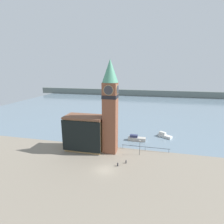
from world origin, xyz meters
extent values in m
plane|color=gray|center=(0.00, 0.00, 0.00)|extent=(160.00, 160.00, 0.00)
cube|color=slate|center=(0.00, 72.03, 0.00)|extent=(160.00, 120.00, 0.00)
cube|color=slate|center=(0.00, 112.03, 2.50)|extent=(180.00, 3.00, 5.00)
cube|color=#232328|center=(8.44, 11.78, 1.05)|extent=(13.16, 0.08, 0.08)
cylinder|color=#232328|center=(2.16, 11.78, 0.53)|extent=(0.07, 0.07, 1.05)
cylinder|color=#232328|center=(8.44, 11.78, 0.53)|extent=(0.07, 0.07, 1.05)
cylinder|color=#232328|center=(14.72, 11.78, 0.53)|extent=(0.07, 0.07, 1.05)
cube|color=brown|center=(-0.91, 9.22, 9.37)|extent=(3.54, 3.54, 18.74)
cube|color=black|center=(-0.91, 9.22, 15.21)|extent=(3.66, 3.66, 0.90)
cylinder|color=tan|center=(-0.91, 7.39, 17.02)|extent=(2.46, 0.12, 2.46)
cylinder|color=#333338|center=(-0.91, 7.30, 17.02)|extent=(2.23, 0.12, 2.23)
cylinder|color=tan|center=(0.92, 9.22, 17.02)|extent=(0.12, 2.46, 2.46)
cylinder|color=#333338|center=(1.00, 9.22, 17.02)|extent=(0.12, 2.23, 2.23)
cone|color=#4C9375|center=(-0.91, 9.22, 21.60)|extent=(4.07, 4.07, 5.71)
cube|color=#A88451|center=(-8.14, 9.03, 4.59)|extent=(10.13, 5.40, 9.18)
cube|color=brown|center=(-8.14, 9.03, 9.43)|extent=(10.53, 5.80, 0.50)
cube|color=black|center=(-8.14, 6.18, 4.77)|extent=(10.63, 0.30, 8.45)
cube|color=#B7B2A8|center=(5.56, 18.10, 0.54)|extent=(5.44, 1.65, 1.08)
cube|color=navy|center=(4.58, 18.10, 1.47)|extent=(2.39, 1.15, 0.78)
cube|color=silver|center=(14.33, 22.97, 0.41)|extent=(4.80, 3.85, 0.83)
cube|color=silver|center=(13.61, 23.44, 1.24)|extent=(2.33, 2.02, 0.82)
cylinder|color=#2D2D33|center=(4.24, 3.91, 0.32)|extent=(0.28, 0.28, 0.65)
sphere|color=#2D2D33|center=(4.24, 3.91, 0.65)|extent=(0.29, 0.29, 0.29)
cylinder|color=#2D2D33|center=(2.54, 2.21, 0.33)|extent=(0.32, 0.32, 0.67)
sphere|color=#2D2D33|center=(2.54, 2.21, 0.67)|extent=(0.34, 0.34, 0.34)
cylinder|color=#2D2D33|center=(7.09, 8.77, 1.94)|extent=(0.10, 0.10, 3.89)
sphere|color=silver|center=(7.09, 8.77, 3.98)|extent=(0.32, 0.32, 0.32)
camera|label=1|loc=(9.39, -33.66, 22.10)|focal=28.00mm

